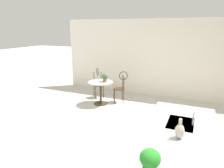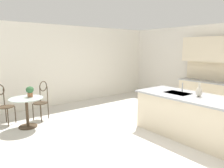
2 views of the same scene
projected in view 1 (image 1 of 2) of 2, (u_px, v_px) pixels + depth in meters
The scene contains 10 objects.
ground_plane at pixel (124, 168), 3.64m from camera, with size 40.00×40.00×0.00m, color beige.
wall_left_window at pixel (168, 59), 7.05m from camera, with size 0.12×7.80×2.70m, color silver.
kitchen_island at pixel (174, 168), 2.93m from camera, with size 2.80×1.06×0.92m.
bistro_table at pixel (101, 91), 6.59m from camera, with size 0.80×0.80×0.74m.
chair_near_window at pixel (120, 86), 6.72m from camera, with size 0.51×0.52×1.04m.
chair_by_island at pixel (98, 81), 7.23m from camera, with size 0.54×0.54×1.04m.
sink_faucet at pixel (193, 119), 3.20m from camera, with size 0.02×0.02×0.22m, color #B2B5BA.
potted_plant_on_table at pixel (105, 77), 6.49m from camera, with size 0.19×0.19×0.26m.
potted_plant_counter_far at pixel (150, 161), 2.07m from camera, with size 0.21×0.21×0.30m.
vase_on_counter at pixel (180, 131), 2.81m from camera, with size 0.13×0.13×0.29m.
Camera 1 is at (2.95, 1.05, 2.39)m, focal length 33.10 mm.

